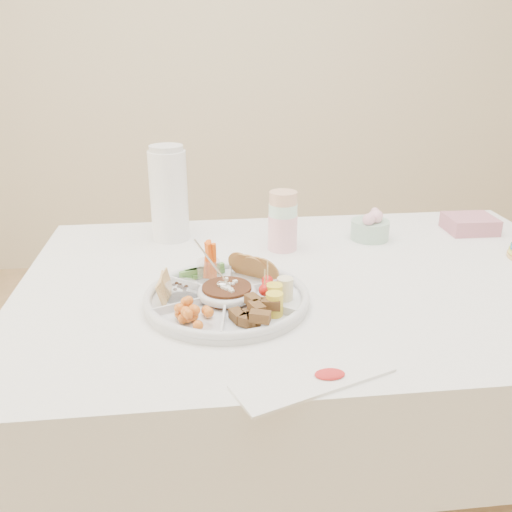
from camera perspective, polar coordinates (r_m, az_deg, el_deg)
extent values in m
plane|color=tan|center=(1.86, 5.27, -23.98)|extent=(4.00, 4.00, 0.00)
cube|color=beige|center=(3.28, -1.42, 22.14)|extent=(4.00, 0.02, 2.70)
cube|color=white|center=(1.62, 5.74, -14.56)|extent=(1.52, 1.02, 0.76)
cylinder|color=silver|center=(1.27, -3.08, -4.16)|extent=(0.50, 0.50, 0.04)
cylinder|color=#382012|center=(1.26, -3.09, -3.85)|extent=(0.15, 0.15, 0.04)
cylinder|color=beige|center=(1.57, 2.86, 4.80)|extent=(0.09, 0.09, 0.24)
cylinder|color=white|center=(1.67, -9.17, 6.62)|extent=(0.13, 0.13, 0.29)
cylinder|color=#92CCAB|center=(1.71, 11.94, 3.18)|extent=(0.14, 0.14, 0.09)
cube|color=#C27688|center=(1.88, 21.58, 3.17)|extent=(0.15, 0.13, 0.05)
cube|color=silver|center=(1.02, 6.08, -12.66)|extent=(0.32, 0.20, 0.01)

